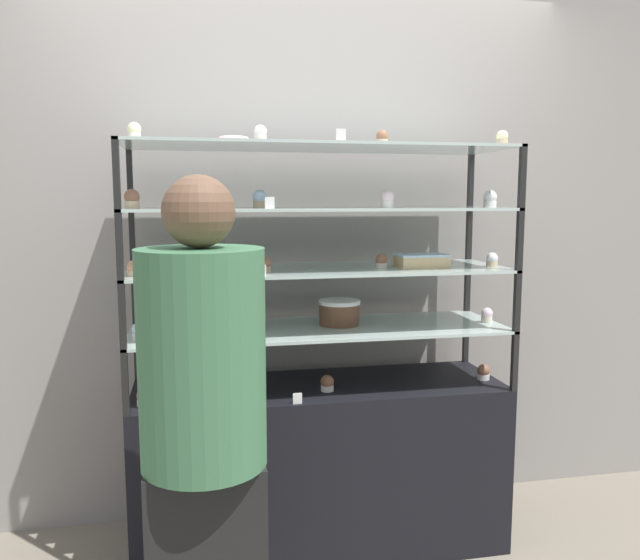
{
  "coord_description": "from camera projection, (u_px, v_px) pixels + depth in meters",
  "views": [
    {
      "loc": [
        -0.52,
        -2.57,
        1.54
      ],
      "look_at": [
        0.0,
        0.0,
        1.19
      ],
      "focal_mm": 35.0,
      "sensor_mm": 36.0,
      "label": 1
    }
  ],
  "objects": [
    {
      "name": "cupcake_6",
      "position": [
        265.0,
        265.0,
        2.5
      ],
      "size": [
        0.05,
        0.05,
        0.06
      ],
      "color": "#CCB28C",
      "rests_on": "display_riser_middle"
    },
    {
      "name": "display_riser_middle",
      "position": [
        320.0,
        271.0,
        2.64
      ],
      "size": [
        1.59,
        0.51,
        0.25
      ],
      "color": "black",
      "rests_on": "display_riser_lower"
    },
    {
      "name": "layer_cake_centerpiece",
      "position": [
        339.0,
        312.0,
        2.72
      ],
      "size": [
        0.18,
        0.18,
        0.11
      ],
      "color": "brown",
      "rests_on": "display_riser_lower"
    },
    {
      "name": "cupcake_9",
      "position": [
        132.0,
        199.0,
        2.34
      ],
      "size": [
        0.06,
        0.06,
        0.07
      ],
      "color": "#CCB28C",
      "rests_on": "display_riser_upper"
    },
    {
      "name": "display_riser_lower",
      "position": [
        320.0,
        330.0,
        2.67
      ],
      "size": [
        1.59,
        0.51,
        0.25
      ],
      "color": "black",
      "rests_on": "display_base"
    },
    {
      "name": "cupcake_7",
      "position": [
        381.0,
        261.0,
        2.63
      ],
      "size": [
        0.05,
        0.05,
        0.06
      ],
      "color": "beige",
      "rests_on": "display_riser_middle"
    },
    {
      "name": "display_riser_top",
      "position": [
        320.0,
        149.0,
        2.57
      ],
      "size": [
        1.59,
        0.51,
        0.25
      ],
      "color": "black",
      "rests_on": "display_riser_upper"
    },
    {
      "name": "price_tag_0",
      "position": [
        297.0,
        399.0,
        2.45
      ],
      "size": [
        0.04,
        0.0,
        0.04
      ],
      "color": "white",
      "rests_on": "display_base"
    },
    {
      "name": "cupcake_3",
      "position": [
        138.0,
        331.0,
        2.43
      ],
      "size": [
        0.05,
        0.05,
        0.07
      ],
      "color": "white",
      "rests_on": "display_riser_lower"
    },
    {
      "name": "display_base",
      "position": [
        320.0,
        465.0,
        2.75
      ],
      "size": [
        1.59,
        0.51,
        0.73
      ],
      "color": "black",
      "rests_on": "ground_plane"
    },
    {
      "name": "cupcake_4",
      "position": [
        487.0,
        315.0,
        2.77
      ],
      "size": [
        0.05,
        0.05,
        0.07
      ],
      "color": "beige",
      "rests_on": "display_riser_lower"
    },
    {
      "name": "cupcake_10",
      "position": [
        260.0,
        199.0,
        2.51
      ],
      "size": [
        0.06,
        0.06,
        0.07
      ],
      "color": "#CCB28C",
      "rests_on": "display_riser_upper"
    },
    {
      "name": "customer_figure",
      "position": [
        204.0,
        427.0,
        1.86
      ],
      "size": [
        0.37,
        0.37,
        1.61
      ],
      "color": "black",
      "rests_on": "ground_plane"
    },
    {
      "name": "sheet_cake_frosted",
      "position": [
        421.0,
        260.0,
        2.67
      ],
      "size": [
        0.21,
        0.15,
        0.06
      ],
      "color": "#DBBC84",
      "rests_on": "display_riser_middle"
    },
    {
      "name": "cupcake_15",
      "position": [
        382.0,
        138.0,
        2.57
      ],
      "size": [
        0.05,
        0.05,
        0.06
      ],
      "color": "#CCB28C",
      "rests_on": "display_riser_top"
    },
    {
      "name": "price_tag_1",
      "position": [
        255.0,
        337.0,
        2.38
      ],
      "size": [
        0.04,
        0.0,
        0.04
      ],
      "color": "white",
      "rests_on": "display_riser_lower"
    },
    {
      "name": "cupcake_5",
      "position": [
        134.0,
        269.0,
        2.36
      ],
      "size": [
        0.05,
        0.05,
        0.06
      ],
      "color": "#CCB28C",
      "rests_on": "display_riser_middle"
    },
    {
      "name": "cupcake_12",
      "position": [
        490.0,
        199.0,
        2.68
      ],
      "size": [
        0.06,
        0.06,
        0.07
      ],
      "color": "white",
      "rests_on": "display_riser_upper"
    },
    {
      "name": "cupcake_0",
      "position": [
        144.0,
        398.0,
        2.43
      ],
      "size": [
        0.06,
        0.06,
        0.07
      ],
      "color": "white",
      "rests_on": "display_base"
    },
    {
      "name": "cupcake_1",
      "position": [
        327.0,
        383.0,
        2.61
      ],
      "size": [
        0.06,
        0.06,
        0.07
      ],
      "color": "white",
      "rests_on": "display_base"
    },
    {
      "name": "display_riser_upper",
      "position": [
        320.0,
        211.0,
        2.61
      ],
      "size": [
        1.59,
        0.51,
        0.25
      ],
      "color": "black",
      "rests_on": "display_riser_middle"
    },
    {
      "name": "back_wall",
      "position": [
        304.0,
        248.0,
        3.02
      ],
      "size": [
        8.0,
        0.05,
        2.6
      ],
      "color": "gray",
      "rests_on": "ground_plane"
    },
    {
      "name": "ground_plane",
      "position": [
        320.0,
        543.0,
        2.8
      ],
      "size": [
        20.0,
        20.0,
        0.0
      ],
      "primitive_type": "plane",
      "color": "gray"
    },
    {
      "name": "cupcake_14",
      "position": [
        260.0,
        134.0,
        2.4
      ],
      "size": [
        0.05,
        0.05,
        0.06
      ],
      "color": "beige",
      "rests_on": "display_riser_top"
    },
    {
      "name": "price_tag_2",
      "position": [
        261.0,
        271.0,
        2.36
      ],
      "size": [
        0.04,
        0.0,
        0.04
      ],
      "color": "white",
      "rests_on": "display_riser_middle"
    },
    {
      "name": "cupcake_11",
      "position": [
        387.0,
        199.0,
        2.53
      ],
      "size": [
        0.06,
        0.06,
        0.07
      ],
      "color": "white",
      "rests_on": "display_riser_upper"
    },
    {
      "name": "cupcake_8",
      "position": [
        492.0,
        260.0,
        2.69
      ],
      "size": [
        0.05,
        0.05,
        0.06
      ],
      "color": "#CCB28C",
      "rests_on": "display_riser_middle"
    },
    {
      "name": "cupcake_13",
      "position": [
        134.0,
        131.0,
        2.32
      ],
      "size": [
        0.05,
        0.05,
        0.06
      ],
      "color": "beige",
      "rests_on": "display_riser_top"
    },
    {
      "name": "price_tag_3",
      "position": [
        270.0,
        203.0,
        2.33
      ],
      "size": [
        0.04,
        0.0,
        0.04
      ],
      "color": "white",
      "rests_on": "display_riser_upper"
    },
    {
      "name": "price_tag_4",
      "position": [
        341.0,
        135.0,
        2.35
      ],
      "size": [
        0.04,
        0.0,
        0.04
      ],
      "color": "white",
      "rests_on": "display_riser_top"
    },
    {
      "name": "donut_glazed",
      "position": [
        234.0,
        141.0,
        2.55
      ],
      "size": [
        0.13,
        0.13,
        0.03
      ],
      "color": "#EFB2BC",
      "rests_on": "display_riser_top"
    },
    {
      "name": "cupcake_16",
      "position": [
        502.0,
        138.0,
        2.59
      ],
      "size": [
        0.05,
        0.05,
        0.06
      ],
      "color": "#CCB28C",
      "rests_on": "display_riser_top"
    },
    {
      "name": "cupcake_2",
      "position": [
        483.0,
        372.0,
        2.78
      ],
      "size": [
        0.06,
        0.06,
        0.07
      ],
      "color": "white",
      "rests_on": "display_base"
    }
  ]
}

